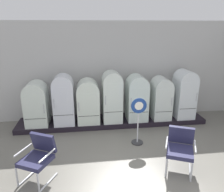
{
  "coord_description": "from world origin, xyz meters",
  "views": [
    {
      "loc": [
        -0.88,
        -3.56,
        3.1
      ],
      "look_at": [
        -0.05,
        2.75,
        1.03
      ],
      "focal_mm": 35.33,
      "sensor_mm": 36.0,
      "label": 1
    }
  ],
  "objects": [
    {
      "name": "refrigerator_6",
      "position": [
        2.36,
        2.93,
        0.99
      ],
      "size": [
        0.6,
        0.71,
        1.57
      ],
      "color": "white",
      "rests_on": "display_plinth"
    },
    {
      "name": "refrigerator_2",
      "position": [
        -0.77,
        2.93,
        0.87
      ],
      "size": [
        0.68,
        0.71,
        1.37
      ],
      "color": "silver",
      "rests_on": "display_plinth"
    },
    {
      "name": "refrigerator_3",
      "position": [
        -0.02,
        2.9,
        1.01
      ],
      "size": [
        0.6,
        0.64,
        1.61
      ],
      "color": "silver",
      "rests_on": "display_plinth"
    },
    {
      "name": "refrigerator_5",
      "position": [
        1.57,
        2.92,
        0.88
      ],
      "size": [
        0.58,
        0.7,
        1.37
      ],
      "color": "silver",
      "rests_on": "display_plinth"
    },
    {
      "name": "display_plinth",
      "position": [
        0.0,
        3.02,
        0.08
      ],
      "size": [
        6.02,
        0.95,
        0.15
      ],
      "primitive_type": "cube",
      "color": "black",
      "rests_on": "ground"
    },
    {
      "name": "armchair_right",
      "position": [
        1.16,
        0.45,
        0.55
      ],
      "size": [
        0.79,
        0.85,
        0.96
      ],
      "color": "silver",
      "rests_on": "ground"
    },
    {
      "name": "back_wall",
      "position": [
        0.0,
        3.66,
        1.63
      ],
      "size": [
        11.76,
        0.12,
        3.23
      ],
      "color": "beige",
      "rests_on": "ground"
    },
    {
      "name": "armchair_left",
      "position": [
        -1.87,
        0.52,
        0.55
      ],
      "size": [
        0.81,
        0.86,
        0.96
      ],
      "color": "silver",
      "rests_on": "ground"
    },
    {
      "name": "refrigerator_4",
      "position": [
        0.77,
        2.93,
        0.93
      ],
      "size": [
        0.64,
        0.7,
        1.46
      ],
      "color": "silver",
      "rests_on": "display_plinth"
    },
    {
      "name": "ground",
      "position": [
        0.0,
        0.0,
        -0.03
      ],
      "size": [
        12.0,
        10.0,
        0.05
      ],
      "primitive_type": "cube",
      "color": "slate"
    },
    {
      "name": "refrigerator_1",
      "position": [
        -1.51,
        2.89,
        0.98
      ],
      "size": [
        0.62,
        0.62,
        1.55
      ],
      "color": "silver",
      "rests_on": "display_plinth"
    },
    {
      "name": "refrigerator_0",
      "position": [
        -2.33,
        2.94,
        0.86
      ],
      "size": [
        0.66,
        0.72,
        1.35
      ],
      "color": "silver",
      "rests_on": "display_plinth"
    },
    {
      "name": "sign_stand",
      "position": [
        0.51,
        1.66,
        0.59
      ],
      "size": [
        0.41,
        0.32,
        1.31
      ],
      "color": "#2D2D30",
      "rests_on": "ground"
    }
  ]
}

